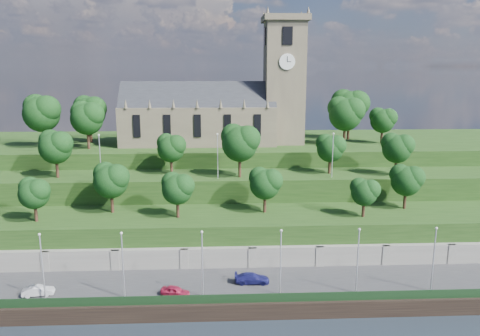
{
  "coord_description": "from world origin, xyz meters",
  "views": [
    {
      "loc": [
        0.27,
        -53.12,
        31.06
      ],
      "look_at": [
        4.04,
        30.0,
        12.96
      ],
      "focal_mm": 35.0,
      "sensor_mm": 36.0,
      "label": 1
    }
  ],
  "objects_px": {
    "church": "(221,108)",
    "car_left": "(175,291)",
    "car_middle": "(38,291)",
    "car_right": "(252,278)"
  },
  "relations": [
    {
      "from": "church",
      "to": "car_left",
      "type": "distance_m",
      "value": 47.92
    },
    {
      "from": "car_left",
      "to": "car_middle",
      "type": "distance_m",
      "value": 17.76
    },
    {
      "from": "church",
      "to": "car_left",
      "type": "relative_size",
      "value": 10.26
    },
    {
      "from": "car_left",
      "to": "car_right",
      "type": "distance_m",
      "value": 10.69
    },
    {
      "from": "car_right",
      "to": "church",
      "type": "bearing_deg",
      "value": 8.17
    },
    {
      "from": "church",
      "to": "car_left",
      "type": "bearing_deg",
      "value": -98.43
    },
    {
      "from": "church",
      "to": "car_right",
      "type": "bearing_deg",
      "value": -84.55
    },
    {
      "from": "church",
      "to": "car_middle",
      "type": "height_order",
      "value": "church"
    },
    {
      "from": "church",
      "to": "car_right",
      "type": "relative_size",
      "value": 8.1
    },
    {
      "from": "car_left",
      "to": "church",
      "type": "bearing_deg",
      "value": 11.66
    }
  ]
}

